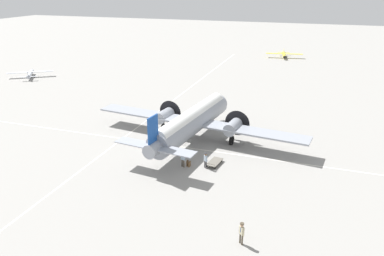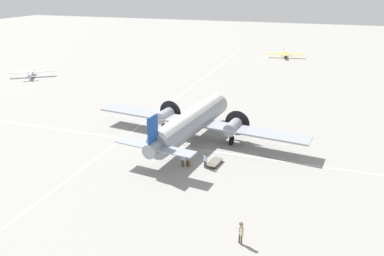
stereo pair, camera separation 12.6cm
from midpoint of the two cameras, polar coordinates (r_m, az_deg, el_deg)
name	(u,v)px [view 1 (the left image)]	position (r m, az deg, el deg)	size (l,w,h in m)	color
ground_plane	(192,141)	(45.30, -0.08, -2.06)	(300.00, 300.00, 0.00)	gray
apron_line_eastwest	(130,133)	(48.47, -9.52, -0.76)	(120.00, 0.16, 0.01)	silver
apron_line_northsouth	(187,148)	(43.64, -0.90, -3.00)	(0.16, 120.00, 0.01)	silver
airliner_main	(194,120)	(44.71, 0.17, 1.19)	(19.07, 27.30, 6.01)	#9399A3
crew_foreground	(242,231)	(28.36, 7.44, -15.29)	(0.44, 0.48, 1.80)	#473D2D
passenger_boarding	(183,158)	(38.80, -1.49, -4.55)	(0.32, 0.55, 1.71)	#473D2D
ramp_agent	(206,159)	(38.57, 1.98, -4.69)	(0.40, 0.48, 1.70)	#2D2D33
suitcase_near_door	(187,163)	(39.32, -0.79, -5.37)	(0.38, 0.13, 0.65)	brown
suitcase_upright_spare	(190,164)	(39.22, -0.47, -5.52)	(0.50, 0.13, 0.56)	brown
baggage_cart	(214,162)	(39.68, 3.36, -5.20)	(2.44, 1.42, 0.56)	#6B665B
light_aircraft_distant	(30,73)	(83.34, -23.44, 7.63)	(6.53, 7.90, 1.76)	#B7BCC6
light_aircraft_taxiing	(284,55)	(100.03, 13.82, 10.79)	(6.91, 9.22, 1.81)	yellow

